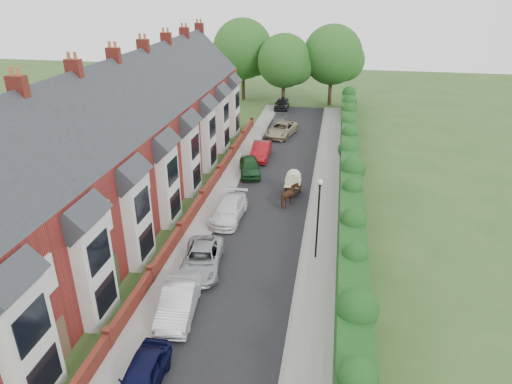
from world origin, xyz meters
TOP-DOWN VIEW (x-y plane):
  - ground at (0.00, 0.00)m, footprint 140.00×140.00m
  - road at (-0.50, 11.00)m, footprint 6.00×58.00m
  - pavement_hedge_side at (3.60, 11.00)m, footprint 2.20×58.00m
  - pavement_house_side at (-4.35, 11.00)m, footprint 1.70×58.00m
  - kerb_hedge_side at (2.55, 11.00)m, footprint 0.18×58.00m
  - kerb_house_side at (-3.55, 11.00)m, footprint 0.18×58.00m
  - hedge at (5.40, 11.00)m, footprint 2.10×58.00m
  - terrace_row at (-10.87, 9.98)m, footprint 9.05×40.50m
  - garden_wall_row at (-5.35, 10.00)m, footprint 0.35×40.35m
  - lamppost at (3.40, 4.00)m, footprint 0.32×0.32m
  - tree_far_left at (-2.65, 40.08)m, footprint 7.14×6.80m
  - tree_far_right at (3.39, 42.08)m, footprint 7.98×7.60m
  - tree_far_back at (-8.59, 43.08)m, footprint 8.40×8.00m
  - car_navy at (-2.94, -6.89)m, footprint 1.69×3.91m
  - car_silver_a at (-3.00, -2.15)m, footprint 2.08×4.68m
  - car_silver_b at (-2.99, 1.81)m, footprint 2.75×4.94m
  - car_white at (-2.85, 8.04)m, footprint 2.09×4.81m
  - car_green at (-2.95, 16.20)m, footprint 2.67×4.44m
  - car_red at (-2.64, 20.25)m, footprint 1.67×4.50m
  - car_beige at (-1.60, 27.40)m, footprint 3.45×5.53m
  - car_grey at (-2.10, 29.86)m, footprint 2.07×4.73m
  - car_black at (-3.00, 38.49)m, footprint 1.84×4.38m
  - horse at (1.11, 10.68)m, footprint 1.50×2.13m
  - horse_cart at (1.11, 12.77)m, footprint 1.21×2.68m

SIDE VIEW (x-z plane):
  - ground at x=0.00m, z-range 0.00..0.00m
  - road at x=-0.50m, z-range 0.00..0.02m
  - pavement_hedge_side at x=3.60m, z-range 0.00..0.12m
  - pavement_house_side at x=-4.35m, z-range 0.00..0.12m
  - kerb_hedge_side at x=2.55m, z-range 0.00..0.13m
  - kerb_house_side at x=-3.55m, z-range 0.00..0.13m
  - garden_wall_row at x=-5.35m, z-range -0.09..1.01m
  - car_silver_b at x=-2.99m, z-range 0.00..1.31m
  - car_navy at x=-2.94m, z-range 0.00..1.31m
  - car_grey at x=-2.10m, z-range 0.00..1.35m
  - car_white at x=-2.85m, z-range 0.00..1.38m
  - car_green at x=-2.95m, z-range 0.00..1.41m
  - car_beige at x=-1.60m, z-range 0.00..1.43m
  - car_red at x=-2.64m, z-range 0.00..1.47m
  - car_black at x=-3.00m, z-range 0.00..1.48m
  - car_silver_a at x=-3.00m, z-range 0.00..1.49m
  - horse at x=1.11m, z-range 0.00..1.64m
  - horse_cart at x=1.11m, z-range 0.14..2.08m
  - hedge at x=5.40m, z-range 0.18..3.03m
  - lamppost at x=3.40m, z-range 0.72..5.88m
  - terrace_row at x=-10.87m, z-range -1.28..10.22m
  - tree_far_left at x=-2.65m, z-range 1.07..10.36m
  - tree_far_right at x=3.39m, z-range 1.16..11.47m
  - tree_far_back at x=-8.59m, z-range 1.21..12.03m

